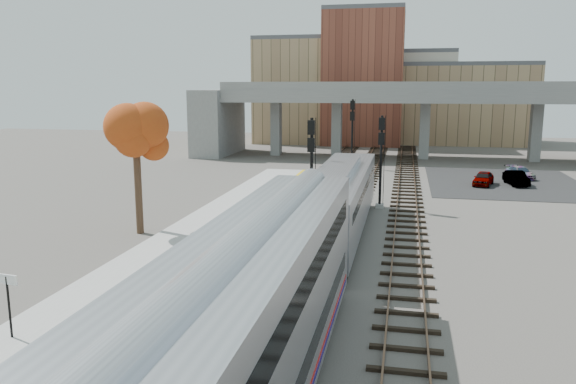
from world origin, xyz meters
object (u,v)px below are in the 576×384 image
at_px(coach, 215,383).
at_px(car_c, 520,173).
at_px(signal_mast_mid, 381,163).
at_px(signal_mast_far, 352,133).
at_px(car_b, 516,178).
at_px(locomotive, 340,199).
at_px(tree, 136,140).
at_px(signal_mast_near, 311,173).
at_px(car_a, 483,178).

xyz_separation_m(coach, car_c, (14.89, 47.77, -2.19)).
xyz_separation_m(coach, signal_mast_mid, (2.00, 31.16, 0.57)).
distance_m(signal_mast_far, car_b, 18.30).
bearing_deg(signal_mast_far, locomotive, -85.93).
relative_size(signal_mast_mid, tree, 0.88).
xyz_separation_m(signal_mast_far, car_b, (15.88, -8.53, -3.17)).
xyz_separation_m(locomotive, tree, (-12.12, -1.83, 3.48)).
relative_size(locomotive, coach, 0.76).
xyz_separation_m(signal_mast_near, signal_mast_mid, (4.10, 6.43, -0.09)).
height_order(tree, car_a, tree).
xyz_separation_m(signal_mast_mid, car_b, (11.78, 12.42, -2.68)).
xyz_separation_m(coach, tree, (-12.12, 20.77, 2.96)).
relative_size(signal_mast_far, tree, 0.98).
xyz_separation_m(locomotive, car_c, (14.89, 25.16, -1.67)).
height_order(locomotive, signal_mast_near, signal_mast_near).
bearing_deg(car_b, car_a, -174.96).
relative_size(coach, tree, 3.22).
distance_m(signal_mast_far, tree, 32.95).
bearing_deg(car_a, signal_mast_far, 160.52).
bearing_deg(locomotive, signal_mast_mid, 76.84).
distance_m(coach, signal_mast_mid, 31.23).
xyz_separation_m(coach, car_b, (13.78, 43.58, -2.11)).
bearing_deg(tree, signal_mast_mid, 36.34).
height_order(tree, car_c, tree).
bearing_deg(signal_mast_far, signal_mast_near, -90.00).
bearing_deg(coach, tree, 120.27).
bearing_deg(tree, car_b, 41.37).
bearing_deg(car_a, signal_mast_mid, -110.94).
bearing_deg(car_b, tree, -146.93).
xyz_separation_m(coach, car_a, (10.83, 42.88, -2.12)).
height_order(car_a, car_b, car_b).
height_order(locomotive, signal_mast_mid, signal_mast_mid).
height_order(signal_mast_mid, car_a, signal_mast_mid).
bearing_deg(locomotive, car_b, 56.70).
relative_size(coach, car_c, 6.38).
relative_size(locomotive, car_c, 4.86).
distance_m(signal_mast_mid, tree, 17.70).
distance_m(signal_mast_near, car_c, 28.76).
distance_m(signal_mast_far, car_c, 17.84).
relative_size(signal_mast_near, car_b, 1.78).
relative_size(signal_mast_near, signal_mast_mid, 1.02).
height_order(signal_mast_far, car_c, signal_mast_far).
bearing_deg(car_a, tree, -120.03).
xyz_separation_m(signal_mast_far, car_c, (16.99, -4.34, -3.25)).
xyz_separation_m(signal_mast_mid, car_a, (8.83, 11.72, -2.69)).
xyz_separation_m(locomotive, signal_mast_far, (-2.10, 29.50, 1.58)).
bearing_deg(signal_mast_mid, signal_mast_far, 101.08).
bearing_deg(coach, signal_mast_near, 94.85).
distance_m(coach, car_b, 45.76).
distance_m(coach, signal_mast_near, 24.83).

